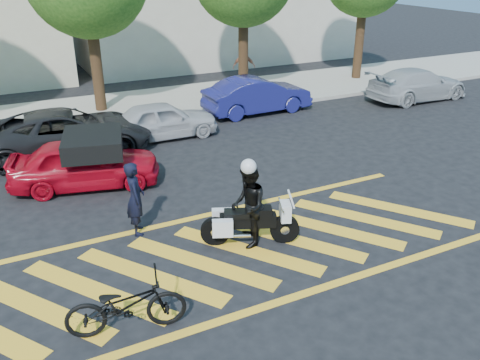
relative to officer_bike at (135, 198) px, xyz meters
name	(u,v)px	position (x,y,z in m)	size (l,w,h in m)	color
ground	(226,256)	(1.42, -1.85, -0.88)	(90.00, 90.00, 0.00)	black
sidewalk	(102,111)	(1.42, 10.15, -0.81)	(60.00, 5.00, 0.15)	#9E998E
crosswalk	(225,256)	(1.38, -1.85, -0.88)	(12.33, 4.00, 0.01)	yellow
officer_bike	(135,198)	(0.00, 0.00, 0.00)	(0.64, 0.42, 1.76)	black
bicycle	(126,305)	(-1.12, -3.24, -0.34)	(0.72, 2.05, 1.08)	black
police_motorcycle	(249,222)	(2.09, -1.60, -0.35)	(2.10, 1.19, 0.98)	black
officer_moto	(248,206)	(2.07, -1.61, 0.06)	(0.92, 0.72, 1.89)	black
red_convertible	(85,163)	(-0.54, 3.17, -0.19)	(1.63, 4.04, 1.38)	#B8081A
parked_mid_left	(67,133)	(-0.55, 5.95, -0.15)	(2.44, 5.29, 1.47)	black
parked_mid_right	(163,120)	(2.71, 6.11, -0.23)	(1.53, 3.81, 1.30)	#B2B1B6
parked_right	(257,95)	(7.14, 7.35, -0.15)	(1.54, 4.42, 1.45)	navy
parked_far_right	(418,84)	(14.44, 5.95, -0.19)	(1.94, 4.77, 1.38)	#A3A6AA
pedestrian_right	(244,67)	(8.40, 11.02, 0.18)	(1.07, 0.45, 1.83)	#A06249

